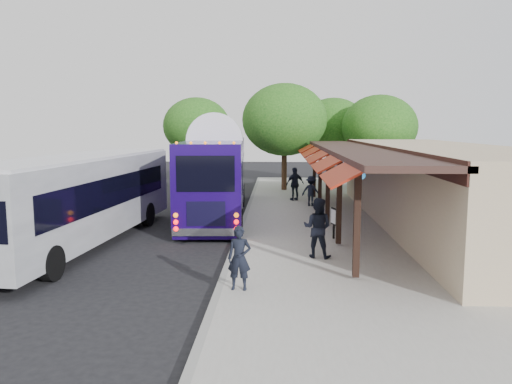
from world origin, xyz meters
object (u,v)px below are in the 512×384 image
(coach_bus, at_px, (216,172))
(ped_b, at_px, (317,228))
(city_bus, at_px, (80,196))
(sign_board, at_px, (334,218))
(ped_a, at_px, (239,258))
(ped_c, at_px, (295,184))
(ped_d, at_px, (311,191))

(coach_bus, distance_m, ped_b, 9.66)
(ped_b, bearing_deg, city_bus, 5.26)
(city_bus, distance_m, sign_board, 9.53)
(ped_a, bearing_deg, coach_bus, 103.59)
(coach_bus, distance_m, city_bus, 7.83)
(ped_b, height_order, ped_c, ped_b)
(ped_b, bearing_deg, sign_board, -88.61)
(ped_c, relative_size, sign_board, 1.63)
(sign_board, bearing_deg, ped_c, 80.79)
(coach_bus, bearing_deg, city_bus, -126.39)
(coach_bus, distance_m, ped_c, 5.87)
(ped_a, bearing_deg, ped_d, 82.55)
(ped_d, bearing_deg, city_bus, 65.11)
(ped_a, distance_m, ped_d, 14.28)
(ped_d, bearing_deg, sign_board, 114.20)
(ped_a, distance_m, sign_board, 6.88)
(ped_c, relative_size, ped_d, 1.18)
(coach_bus, height_order, city_bus, coach_bus)
(ped_a, height_order, ped_b, ped_b)
(ped_a, xyz_separation_m, ped_d, (2.80, 14.00, -0.03))
(ped_c, bearing_deg, ped_b, 64.02)
(ped_d, bearing_deg, ped_c, -47.15)
(ped_b, relative_size, ped_d, 1.21)
(ped_d, xyz_separation_m, sign_board, (0.34, -7.88, -0.01))
(ped_a, bearing_deg, ped_c, 86.74)
(ped_b, bearing_deg, ped_c, -70.25)
(ped_a, height_order, ped_d, ped_a)
(coach_bus, xyz_separation_m, sign_board, (5.19, -5.83, -1.21))
(ped_b, bearing_deg, ped_d, -74.28)
(city_bus, xyz_separation_m, ped_b, (8.61, -2.02, -0.71))
(ped_b, relative_size, ped_c, 1.02)
(ped_a, xyz_separation_m, sign_board, (3.14, 6.12, -0.05))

